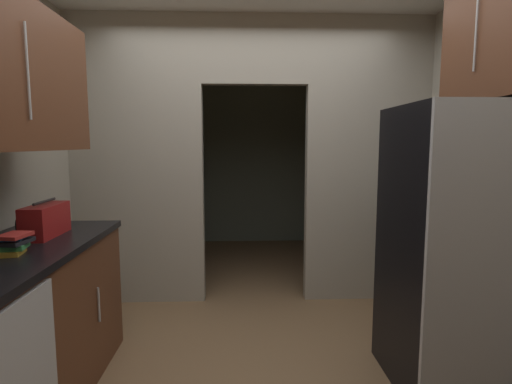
% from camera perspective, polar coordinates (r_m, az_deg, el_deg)
% --- Properties ---
extents(kitchen_partition, '(3.29, 0.12, 2.62)m').
position_cam_1_polar(kitchen_partition, '(3.72, -0.79, 5.63)').
color(kitchen_partition, '#ADA899').
rests_on(kitchen_partition, ground).
extents(adjoining_room_shell, '(3.29, 2.40, 2.62)m').
position_cam_1_polar(adjoining_room_shell, '(5.38, -1.15, 5.06)').
color(adjoining_room_shell, gray).
rests_on(adjoining_room_shell, ground).
extents(refrigerator, '(0.78, 0.78, 1.70)m').
position_cam_1_polar(refrigerator, '(2.72, 27.12, -7.27)').
color(refrigerator, black).
rests_on(refrigerator, ground).
extents(lower_cabinet_run, '(0.67, 1.77, 0.92)m').
position_cam_1_polar(lower_cabinet_run, '(2.57, -31.59, -17.44)').
color(lower_cabinet_run, brown).
rests_on(lower_cabinet_run, ground).
extents(upper_cabinet_fridgeside, '(0.36, 0.86, 0.87)m').
position_cam_1_polar(upper_cabinet_fridgeside, '(2.94, 32.05, 19.39)').
color(upper_cabinet_fridgeside, brown).
extents(boombox, '(0.16, 0.37, 0.22)m').
position_cam_1_polar(boombox, '(2.74, -27.80, -3.59)').
color(boombox, maroon).
rests_on(boombox, lower_cabinet_run).
extents(book_stack, '(0.15, 0.18, 0.11)m').
position_cam_1_polar(book_stack, '(2.38, -31.19, -6.24)').
color(book_stack, gold).
rests_on(book_stack, lower_cabinet_run).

